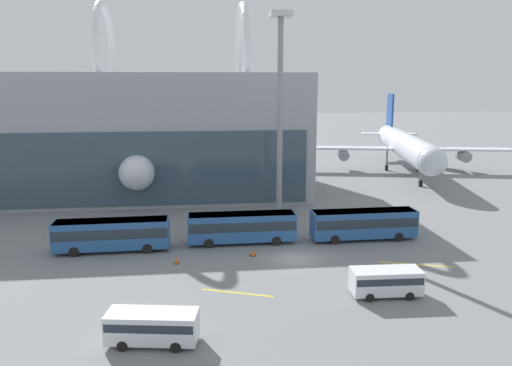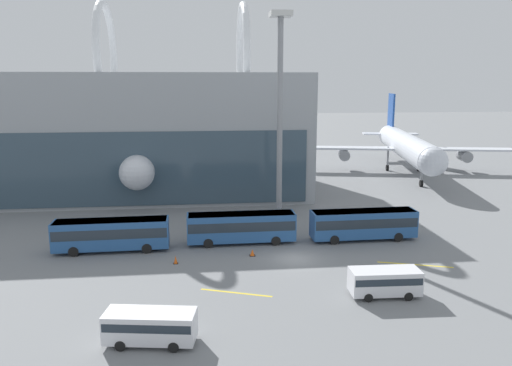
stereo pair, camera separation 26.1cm
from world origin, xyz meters
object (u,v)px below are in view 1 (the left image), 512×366
airliner_at_gate_far (404,145)px  shuttle_bus_2 (364,223)px  service_van_foreground (386,280)px  floodlight_mast (280,93)px  traffic_cone_1 (176,260)px  traffic_cone_0 (253,253)px  shuttle_bus_0 (112,233)px  shuttle_bus_1 (242,226)px  service_van_crossing (152,325)px  airliner_at_gate_near (147,153)px

airliner_at_gate_far → shuttle_bus_2: bearing=-16.8°
airliner_at_gate_far → shuttle_bus_2: (-20.99, -39.71, -3.17)m
service_van_foreground → floodlight_mast: size_ratio=0.22×
airliner_at_gate_far → traffic_cone_1: (-40.82, -44.82, -4.68)m
floodlight_mast → traffic_cone_0: size_ratio=38.01×
airliner_at_gate_far → floodlight_mast: (-28.62, -29.58, 10.36)m
shuttle_bus_0 → shuttle_bus_1: same height
service_van_foreground → service_van_crossing: (-17.85, -5.49, 0.00)m
service_van_crossing → airliner_at_gate_near: bearing=104.8°
traffic_cone_1 → airliner_at_gate_far: bearing=47.7°
airliner_at_gate_far → traffic_cone_0: airliner_at_gate_far is taller
airliner_at_gate_far → airliner_at_gate_near: bearing=-71.5°
floodlight_mast → shuttle_bus_2: bearing=-53.0°
service_van_crossing → traffic_cone_0: size_ratio=9.42×
traffic_cone_0 → traffic_cone_1: bearing=-169.5°
service_van_crossing → service_van_foreground: bearing=26.2°
service_van_crossing → traffic_cone_1: size_ratio=7.77×
service_van_crossing → traffic_cone_1: bearing=95.5°
shuttle_bus_0 → shuttle_bus_2: size_ratio=1.00×
shuttle_bus_1 → shuttle_bus_2: size_ratio=1.00×
airliner_at_gate_near → service_van_foreground: airliner_at_gate_near is taller
service_van_foreground → traffic_cone_0: (-9.54, 10.45, -0.99)m
airliner_at_gate_far → shuttle_bus_0: 62.41m
airliner_at_gate_far → traffic_cone_0: bearing=-26.5°
shuttle_bus_2 → service_van_foreground: size_ratio=2.04×
shuttle_bus_1 → traffic_cone_0: (0.76, -4.01, -1.58)m
service_van_foreground → service_van_crossing: size_ratio=0.91×
airliner_at_gate_far → traffic_cone_1: bearing=-31.2°
traffic_cone_1 → airliner_at_gate_near: bearing=99.2°
shuttle_bus_1 → service_van_crossing: bearing=-111.2°
floodlight_mast → shuttle_bus_1: bearing=-119.4°
shuttle_bus_2 → floodlight_mast: bearing=125.7°
shuttle_bus_1 → traffic_cone_1: size_ratio=14.34×
service_van_crossing → floodlight_mast: size_ratio=0.25×
airliner_at_gate_near → shuttle_bus_2: 42.68m
shuttle_bus_1 → service_van_crossing: (-7.55, -19.95, -0.59)m
shuttle_bus_0 → traffic_cone_1: shuttle_bus_0 is taller
shuttle_bus_1 → shuttle_bus_2: same height
shuttle_bus_1 → traffic_cone_1: bearing=-141.5°
service_van_foreground → shuttle_bus_0: bearing=152.2°
shuttle_bus_0 → shuttle_bus_2: (26.38, 0.80, 0.00)m
airliner_at_gate_far → shuttle_bus_1: 52.29m
shuttle_bus_2 → traffic_cone_1: bearing=-166.8°
traffic_cone_0 → airliner_at_gate_near: bearing=110.1°
service_van_foreground → shuttle_bus_2: bearing=80.4°
shuttle_bus_2 → service_van_foreground: bearing=-102.8°
traffic_cone_0 → shuttle_bus_1: bearing=100.8°
shuttle_bus_0 → traffic_cone_1: bearing=-34.8°
shuttle_bus_1 → traffic_cone_0: bearing=-79.6°
shuttle_bus_0 → floodlight_mast: 25.57m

